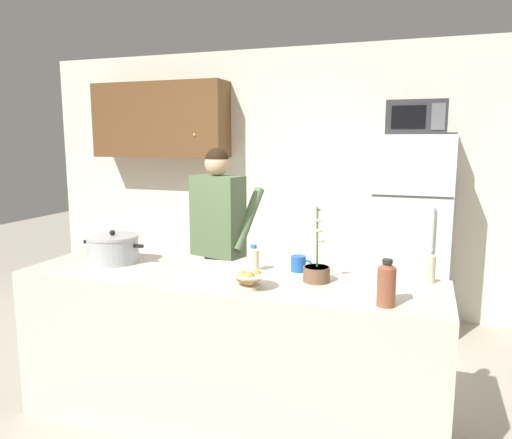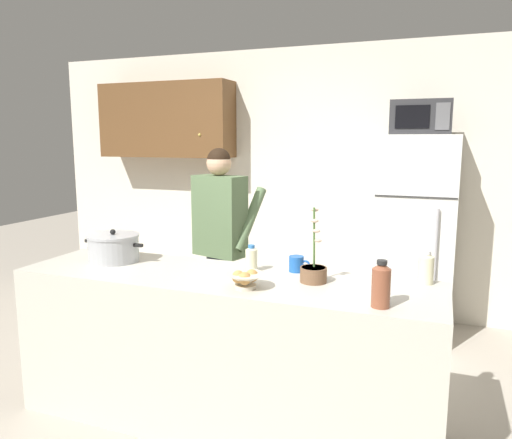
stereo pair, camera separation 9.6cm
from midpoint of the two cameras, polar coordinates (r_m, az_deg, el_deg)
name	(u,v)px [view 2 (the right image)]	position (r m, az deg, el deg)	size (l,w,h in m)	color
ground_plane	(224,420)	(3.25, -2.83, -22.40)	(14.00, 14.00, 0.00)	#B2A899
back_wall_unit	(291,170)	(4.99, 4.66, 5.83)	(6.00, 0.48, 2.60)	silver
kitchen_island	(223,350)	(3.03, -2.90, -14.99)	(2.50, 0.68, 0.92)	beige
refrigerator	(415,237)	(4.46, 18.68, -1.95)	(0.64, 0.68, 1.75)	white
microwave	(421,118)	(4.36, 19.38, 11.19)	(0.48, 0.37, 0.28)	#2D2D30
person_near_pot	(220,227)	(3.85, -3.46, -0.89)	(0.58, 0.52, 1.64)	#33384C
cooking_pot	(114,248)	(3.31, -15.52, -3.20)	(0.44, 0.33, 0.21)	#ADAFB5
coffee_mug	(297,264)	(2.96, 5.73, -5.19)	(0.13, 0.09, 0.10)	#1E59B2
bread_bowl	(245,279)	(2.62, -0.20, -6.99)	(0.21, 0.21, 0.10)	beige
bottle_near_edge	(381,284)	(2.41, 15.54, -7.34)	(0.09, 0.09, 0.23)	brown
bottle_mid_counter	(426,268)	(2.87, 20.18, -5.31)	(0.08, 0.08, 0.19)	beige
bottle_far_corner	(251,258)	(2.95, 0.40, -4.57)	(0.07, 0.07, 0.16)	beige
potted_orchid	(314,271)	(2.76, 7.74, -6.00)	(0.15, 0.15, 0.42)	brown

